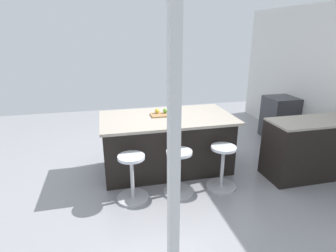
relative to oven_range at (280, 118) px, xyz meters
The scene contains 11 objects.
ground_plane 2.95m from the oven_range, 18.28° to the left, with size 8.11×8.11×0.00m, color gray.
window_panel_rear 4.79m from the oven_range, 53.91° to the left, with size 6.24×0.12×2.70m.
interior_partition_left 1.33m from the oven_range, 110.93° to the left, with size 0.15×5.77×2.70m.
oven_range is the anchor object (origin of this frame).
kitchen_island 2.82m from the oven_range, 17.64° to the left, with size 2.07×1.16×0.93m.
stool_by_window 2.60m from the oven_range, 38.39° to the left, with size 0.44×0.44×0.65m.
stool_middle 3.14m from the oven_range, 30.94° to the left, with size 0.44×0.44×0.65m.
stool_near_camera 3.72m from the oven_range, 25.74° to the left, with size 0.44×0.44×0.65m.
cutting_board 2.92m from the oven_range, 16.64° to the left, with size 0.36×0.24×0.02m, color olive.
apple_yellow 2.97m from the oven_range, 14.78° to the left, with size 0.07×0.07×0.07m, color gold.
apple_green 2.85m from the oven_range, 15.95° to the left, with size 0.07×0.07×0.07m, color #609E2D.
Camera 1 is at (0.86, 3.98, 2.19)m, focal length 29.28 mm.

